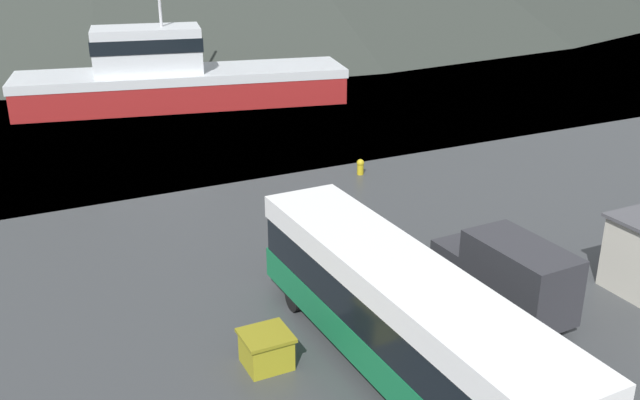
# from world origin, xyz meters

# --- Properties ---
(tour_bus) EXTENTS (2.81, 13.02, 3.39)m
(tour_bus) POSITION_xyz_m (-2.96, 6.19, 1.90)
(tour_bus) COLOR #146B3D
(tour_bus) RESTS_ON ground
(delivery_van) EXTENTS (2.09, 5.27, 2.57)m
(delivery_van) POSITION_xyz_m (2.04, 7.65, 1.34)
(delivery_van) COLOR #2D2D33
(delivery_van) RESTS_ON ground
(fishing_boat) EXTENTS (22.67, 9.62, 11.82)m
(fishing_boat) POSITION_xyz_m (-0.17, 39.37, 1.97)
(fishing_boat) COLOR maroon
(fishing_boat) RESTS_ON water_surface
(storage_bin) EXTENTS (1.40, 1.34, 1.05)m
(storage_bin) POSITION_xyz_m (-6.19, 8.19, 0.53)
(storage_bin) COLOR olive
(storage_bin) RESTS_ON ground
(small_boat) EXTENTS (2.44, 5.27, 0.96)m
(small_boat) POSITION_xyz_m (1.66, 43.31, 0.48)
(small_boat) COLOR #19234C
(small_boat) RESTS_ON water_surface
(mooring_bollard) EXTENTS (0.38, 0.38, 0.80)m
(mooring_bollard) POSITION_xyz_m (4.25, 21.37, 0.43)
(mooring_bollard) COLOR #B29919
(mooring_bollard) RESTS_ON ground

